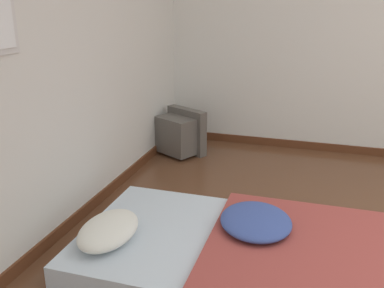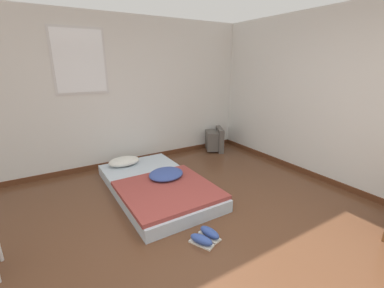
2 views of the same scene
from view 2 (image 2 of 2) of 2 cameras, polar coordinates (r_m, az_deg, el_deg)
name	(u,v)px [view 2 (image 2 of 2)]	position (r m, az deg, el deg)	size (l,w,h in m)	color
ground_plane	(216,264)	(2.68, 5.42, -24.99)	(20.00, 20.00, 0.00)	brown
wall_back	(115,94)	(4.75, -16.69, 10.53)	(7.48, 0.08, 2.60)	silver
wall_right	(379,106)	(4.13, 36.18, 6.89)	(0.08, 8.34, 2.60)	silver
mattress_bed	(156,184)	(3.85, -7.96, -8.82)	(1.21, 2.10, 0.31)	silver
crt_tv	(215,140)	(5.55, 5.13, 0.93)	(0.52, 0.57, 0.49)	#56514C
sneaker_pair	(206,237)	(2.90, 3.04, -19.85)	(0.33, 0.33, 0.10)	silver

